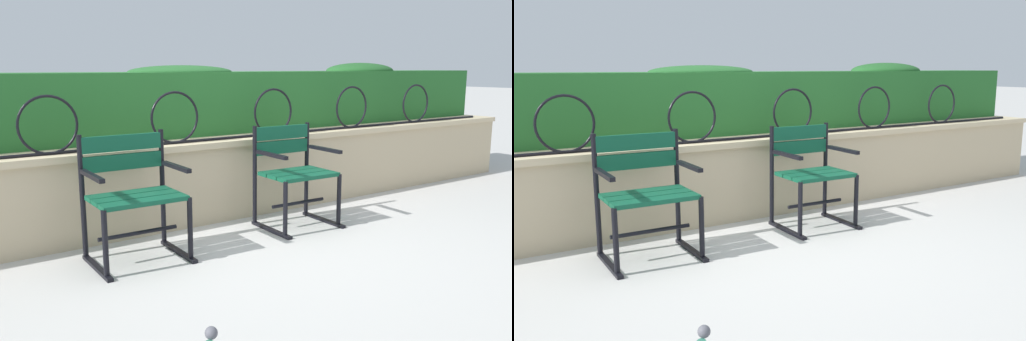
% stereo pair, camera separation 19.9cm
% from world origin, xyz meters
% --- Properties ---
extents(ground_plane, '(60.00, 60.00, 0.00)m').
position_xyz_m(ground_plane, '(0.00, 0.00, 0.00)').
color(ground_plane, '#B7B5AF').
extents(stone_wall, '(7.97, 0.41, 0.69)m').
position_xyz_m(stone_wall, '(0.00, 0.89, 0.35)').
color(stone_wall, tan).
rests_on(stone_wall, ground).
extents(iron_arch_fence, '(7.42, 0.02, 0.42)m').
position_xyz_m(iron_arch_fence, '(-0.24, 0.82, 0.87)').
color(iron_arch_fence, black).
rests_on(iron_arch_fence, stone_wall).
extents(hedge_row, '(7.81, 0.62, 0.68)m').
position_xyz_m(hedge_row, '(-0.03, 1.38, 1.00)').
color(hedge_row, '#236028').
rests_on(hedge_row, stone_wall).
extents(park_chair_left, '(0.63, 0.53, 0.86)m').
position_xyz_m(park_chair_left, '(-0.87, 0.31, 0.46)').
color(park_chair_left, '#0F4C33').
rests_on(park_chair_left, ground).
extents(park_chair_right, '(0.60, 0.54, 0.82)m').
position_xyz_m(park_chair_right, '(0.53, 0.33, 0.45)').
color(park_chair_right, '#0F4C33').
rests_on(park_chair_right, ground).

